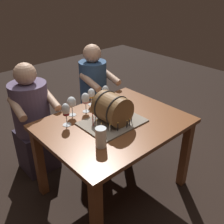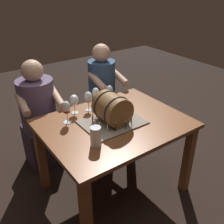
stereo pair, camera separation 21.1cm
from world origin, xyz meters
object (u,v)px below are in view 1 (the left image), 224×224
object	(u,v)px
dining_table	(114,133)
wine_glass_rose	(85,99)
wine_glass_white	(105,93)
person_seated_left	(33,123)
person_seated_right	(94,101)
barrel_cake	(112,110)
wine_glass_empty	(72,103)
beer_pint	(101,138)
wine_glass_red	(66,111)
wine_glass_amber	(91,94)

from	to	relation	value
dining_table	wine_glass_rose	bearing A→B (deg)	101.75
wine_glass_white	person_seated_left	bearing A→B (deg)	138.16
person_seated_right	barrel_cake	bearing A→B (deg)	-117.96
dining_table	wine_glass_empty	distance (m)	0.45
barrel_cake	wine_glass_empty	xyz separation A→B (m)	(-0.17, 0.33, 0.00)
beer_pint	person_seated_right	world-z (taller)	person_seated_right
wine_glass_white	person_seated_right	distance (m)	0.63
wine_glass_red	person_seated_right	distance (m)	0.94
wine_glass_rose	beer_pint	distance (m)	0.55
wine_glass_rose	wine_glass_white	world-z (taller)	wine_glass_white
wine_glass_rose	person_seated_left	size ratio (longest dim) A/B	0.16
wine_glass_rose	wine_glass_white	bearing A→B (deg)	-5.69
wine_glass_white	beer_pint	distance (m)	0.66
wine_glass_empty	wine_glass_amber	bearing A→B (deg)	10.91
barrel_cake	person_seated_left	distance (m)	0.89
dining_table	beer_pint	size ratio (longest dim) A/B	7.88
dining_table	wine_glass_white	xyz separation A→B (m)	(0.15, 0.28, 0.24)
wine_glass_red	wine_glass_white	bearing A→B (deg)	7.31
dining_table	wine_glass_amber	distance (m)	0.45
barrel_cake	person_seated_right	distance (m)	0.91
dining_table	wine_glass_empty	world-z (taller)	wine_glass_empty
barrel_cake	wine_glass_amber	size ratio (longest dim) A/B	3.04
wine_glass_white	wine_glass_empty	bearing A→B (deg)	171.82
wine_glass_rose	person_seated_right	world-z (taller)	person_seated_right
wine_glass_empty	wine_glass_amber	distance (m)	0.26
wine_glass_red	beer_pint	size ratio (longest dim) A/B	1.31
wine_glass_rose	person_seated_left	xyz separation A→B (m)	(-0.32, 0.45, -0.32)
barrel_cake	person_seated_left	bearing A→B (deg)	115.54
dining_table	person_seated_right	xyz separation A→B (m)	(0.38, 0.76, -0.09)
barrel_cake	wine_glass_red	bearing A→B (deg)	143.91
barrel_cake	person_seated_right	xyz separation A→B (m)	(0.40, 0.75, -0.33)
wine_glass_amber	person_seated_right	world-z (taller)	person_seated_right
wine_glass_white	wine_glass_red	bearing A→B (deg)	-172.69
wine_glass_empty	wine_glass_white	size ratio (longest dim) A/B	0.89
wine_glass_empty	wine_glass_rose	world-z (taller)	wine_glass_rose
barrel_cake	wine_glass_rose	size ratio (longest dim) A/B	2.72
barrel_cake	wine_glass_red	size ratio (longest dim) A/B	2.52
wine_glass_red	beer_pint	distance (m)	0.42
wine_glass_amber	wine_glass_white	xyz separation A→B (m)	(0.09, -0.10, 0.02)
dining_table	beer_pint	world-z (taller)	beer_pint
dining_table	barrel_cake	size ratio (longest dim) A/B	2.39
wine_glass_red	wine_glass_rose	distance (m)	0.27
wine_glass_rose	person_seated_left	world-z (taller)	person_seated_left
beer_pint	wine_glass_empty	bearing A→B (deg)	78.14
wine_glass_red	person_seated_left	bearing A→B (deg)	96.38
wine_glass_red	person_seated_left	distance (m)	0.63
wine_glass_amber	wine_glass_white	bearing A→B (deg)	-47.78
barrel_cake	wine_glass_empty	size ratio (longest dim) A/B	2.82
wine_glass_white	person_seated_right	xyz separation A→B (m)	(0.23, 0.47, -0.34)
wine_glass_white	person_seated_right	bearing A→B (deg)	64.13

